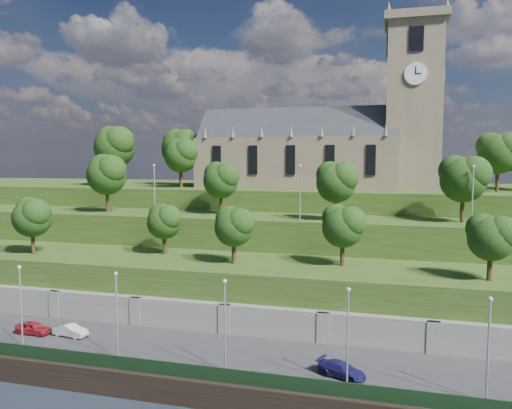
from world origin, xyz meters
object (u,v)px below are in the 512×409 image
(car_right, at_px, (342,370))
(church, at_px, (327,141))
(car_left, at_px, (33,328))
(car_middle, at_px, (70,330))

(car_right, bearing_deg, church, 32.34)
(car_left, distance_m, car_middle, 4.04)
(car_left, relative_size, car_middle, 1.03)
(car_middle, distance_m, car_right, 27.19)
(car_left, bearing_deg, church, -29.88)
(church, distance_m, car_middle, 48.77)
(car_left, bearing_deg, car_right, -91.83)
(car_left, distance_m, car_right, 31.16)
(church, relative_size, car_left, 10.35)
(church, xyz_separation_m, car_left, (-24.45, -39.98, -19.89))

